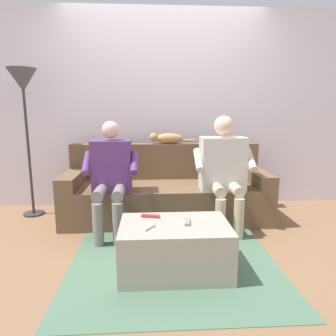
{
  "coord_description": "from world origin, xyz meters",
  "views": [
    {
      "loc": [
        0.18,
        3.24,
        1.22
      ],
      "look_at": [
        0.0,
        0.22,
        0.65
      ],
      "focal_mm": 32.25,
      "sensor_mm": 36.0,
      "label": 1
    }
  ],
  "objects_px": {
    "floor_lamp": "(23,90)",
    "cat_on_backrest": "(167,138)",
    "remote_gray": "(187,222)",
    "remote_red": "(151,216)",
    "person_left_seated": "(223,167)",
    "remote_white": "(148,227)",
    "couch": "(166,193)",
    "coffee_table": "(175,247)",
    "person_right_seated": "(111,172)"
  },
  "relations": [
    {
      "from": "remote_white",
      "to": "floor_lamp",
      "type": "relative_size",
      "value": 0.07
    },
    {
      "from": "remote_red",
      "to": "floor_lamp",
      "type": "relative_size",
      "value": 0.09
    },
    {
      "from": "floor_lamp",
      "to": "remote_white",
      "type": "bearing_deg",
      "value": 133.28
    },
    {
      "from": "person_right_seated",
      "to": "remote_red",
      "type": "xyz_separation_m",
      "value": [
        -0.39,
        0.68,
        -0.23
      ]
    },
    {
      "from": "coffee_table",
      "to": "remote_white",
      "type": "relative_size",
      "value": 6.8
    },
    {
      "from": "cat_on_backrest",
      "to": "remote_gray",
      "type": "xyz_separation_m",
      "value": [
        -0.08,
        1.47,
        -0.5
      ]
    },
    {
      "from": "couch",
      "to": "person_right_seated",
      "type": "distance_m",
      "value": 0.77
    },
    {
      "from": "person_right_seated",
      "to": "remote_red",
      "type": "height_order",
      "value": "person_right_seated"
    },
    {
      "from": "couch",
      "to": "cat_on_backrest",
      "type": "distance_m",
      "value": 0.67
    },
    {
      "from": "person_left_seated",
      "to": "remote_red",
      "type": "bearing_deg",
      "value": 43.32
    },
    {
      "from": "person_right_seated",
      "to": "remote_red",
      "type": "bearing_deg",
      "value": 119.8
    },
    {
      "from": "remote_red",
      "to": "cat_on_backrest",
      "type": "bearing_deg",
      "value": -86.03
    },
    {
      "from": "remote_gray",
      "to": "cat_on_backrest",
      "type": "bearing_deg",
      "value": 9.09
    },
    {
      "from": "remote_white",
      "to": "floor_lamp",
      "type": "height_order",
      "value": "floor_lamp"
    },
    {
      "from": "person_left_seated",
      "to": "remote_white",
      "type": "xyz_separation_m",
      "value": [
        0.77,
        0.94,
        -0.26
      ]
    },
    {
      "from": "cat_on_backrest",
      "to": "remote_red",
      "type": "bearing_deg",
      "value": 81.41
    },
    {
      "from": "remote_gray",
      "to": "floor_lamp",
      "type": "bearing_deg",
      "value": 56.83
    },
    {
      "from": "person_left_seated",
      "to": "cat_on_backrest",
      "type": "xyz_separation_m",
      "value": [
        0.55,
        -0.63,
        0.24
      ]
    },
    {
      "from": "person_left_seated",
      "to": "remote_white",
      "type": "relative_size",
      "value": 9.63
    },
    {
      "from": "couch",
      "to": "cat_on_backrest",
      "type": "xyz_separation_m",
      "value": [
        -0.02,
        -0.27,
        0.61
      ]
    },
    {
      "from": "remote_gray",
      "to": "floor_lamp",
      "type": "distance_m",
      "value": 2.41
    },
    {
      "from": "floor_lamp",
      "to": "cat_on_backrest",
      "type": "bearing_deg",
      "value": -176.43
    },
    {
      "from": "remote_white",
      "to": "remote_red",
      "type": "bearing_deg",
      "value": 32.02
    },
    {
      "from": "person_left_seated",
      "to": "remote_white",
      "type": "height_order",
      "value": "person_left_seated"
    },
    {
      "from": "remote_gray",
      "to": "remote_red",
      "type": "xyz_separation_m",
      "value": [
        0.28,
        -0.13,
        0.0
      ]
    },
    {
      "from": "couch",
      "to": "coffee_table",
      "type": "relative_size",
      "value": 2.74
    },
    {
      "from": "cat_on_backrest",
      "to": "remote_gray",
      "type": "height_order",
      "value": "cat_on_backrest"
    },
    {
      "from": "floor_lamp",
      "to": "remote_gray",
      "type": "bearing_deg",
      "value": 140.69
    },
    {
      "from": "remote_white",
      "to": "floor_lamp",
      "type": "distance_m",
      "value": 2.28
    },
    {
      "from": "coffee_table",
      "to": "remote_red",
      "type": "height_order",
      "value": "remote_red"
    },
    {
      "from": "person_right_seated",
      "to": "cat_on_backrest",
      "type": "height_order",
      "value": "person_right_seated"
    },
    {
      "from": "remote_gray",
      "to": "remote_white",
      "type": "relative_size",
      "value": 1.16
    },
    {
      "from": "remote_red",
      "to": "remote_gray",
      "type": "bearing_deg",
      "value": 166.84
    },
    {
      "from": "person_left_seated",
      "to": "person_right_seated",
      "type": "relative_size",
      "value": 1.05
    },
    {
      "from": "coffee_table",
      "to": "remote_gray",
      "type": "height_order",
      "value": "remote_gray"
    },
    {
      "from": "remote_red",
      "to": "remote_white",
      "type": "bearing_deg",
      "value": 98.68
    },
    {
      "from": "couch",
      "to": "floor_lamp",
      "type": "bearing_deg",
      "value": -6.15
    },
    {
      "from": "remote_gray",
      "to": "remote_red",
      "type": "height_order",
      "value": "remote_red"
    },
    {
      "from": "remote_red",
      "to": "floor_lamp",
      "type": "distance_m",
      "value": 2.15
    },
    {
      "from": "couch",
      "to": "remote_white",
      "type": "xyz_separation_m",
      "value": [
        0.2,
        1.3,
        0.11
      ]
    },
    {
      "from": "remote_gray",
      "to": "couch",
      "type": "bearing_deg",
      "value": 10.68
    },
    {
      "from": "coffee_table",
      "to": "remote_gray",
      "type": "relative_size",
      "value": 5.85
    },
    {
      "from": "person_left_seated",
      "to": "remote_gray",
      "type": "relative_size",
      "value": 8.28
    },
    {
      "from": "coffee_table",
      "to": "remote_red",
      "type": "bearing_deg",
      "value": -39.76
    },
    {
      "from": "person_left_seated",
      "to": "cat_on_backrest",
      "type": "bearing_deg",
      "value": -48.69
    },
    {
      "from": "remote_red",
      "to": "floor_lamp",
      "type": "height_order",
      "value": "floor_lamp"
    },
    {
      "from": "person_right_seated",
      "to": "cat_on_backrest",
      "type": "distance_m",
      "value": 0.93
    },
    {
      "from": "cat_on_backrest",
      "to": "remote_gray",
      "type": "relative_size",
      "value": 3.9
    },
    {
      "from": "cat_on_backrest",
      "to": "remote_red",
      "type": "distance_m",
      "value": 1.44
    },
    {
      "from": "coffee_table",
      "to": "person_right_seated",
      "type": "distance_m",
      "value": 1.1
    }
  ]
}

